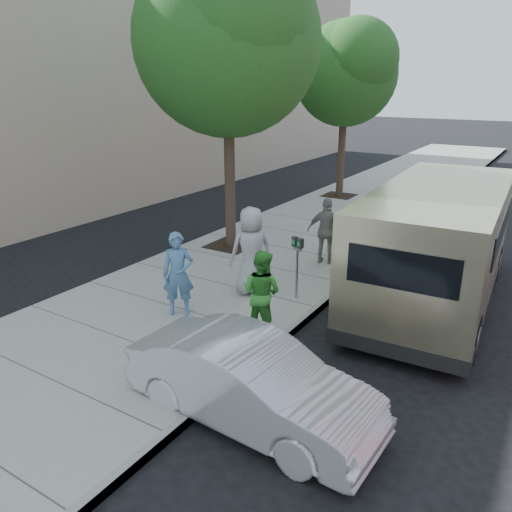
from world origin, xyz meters
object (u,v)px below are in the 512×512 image
at_px(tree_far, 347,69).
at_px(person_striped_polo, 327,231).
at_px(person_gray_shirt, 251,251).
at_px(tree_near, 229,34).
at_px(van, 438,242).
at_px(sedan, 251,383).
at_px(parking_meter, 297,255).
at_px(person_green_shirt, 261,293).
at_px(person_officer, 178,274).

distance_m(tree_far, person_striped_polo, 8.90).
height_order(tree_far, person_gray_shirt, tree_far).
xyz_separation_m(tree_near, person_gray_shirt, (2.19, -2.46, -4.45)).
relative_size(tree_far, van, 0.95).
height_order(tree_far, van, tree_far).
bearing_deg(sedan, person_striped_polo, 18.05).
relative_size(tree_near, parking_meter, 5.71).
bearing_deg(van, parking_meter, -147.62).
xyz_separation_m(person_green_shirt, person_striped_polo, (-0.55, 4.00, 0.05)).
bearing_deg(person_officer, van, 5.55).
xyz_separation_m(person_gray_shirt, person_striped_polo, (0.58, 2.55, -0.11)).
bearing_deg(tree_far, tree_near, -90.00).
distance_m(tree_near, tree_far, 7.63).
height_order(tree_far, person_striped_polo, tree_far).
bearing_deg(tree_near, person_green_shirt, -49.59).
bearing_deg(person_green_shirt, tree_far, -73.47).
relative_size(tree_far, parking_meter, 4.92).
relative_size(van, sedan, 1.87).
height_order(person_officer, person_gray_shirt, person_gray_shirt).
bearing_deg(van, person_officer, -140.79).
bearing_deg(person_striped_polo, parking_meter, 84.79).
bearing_deg(tree_far, sedan, -71.99).
distance_m(parking_meter, sedan, 3.98).
bearing_deg(van, tree_near, 171.98).
distance_m(tree_far, person_green_shirt, 12.61).
bearing_deg(tree_far, person_gray_shirt, -77.72).
height_order(tree_far, person_officer, tree_far).
height_order(person_officer, person_green_shirt, person_officer).
relative_size(tree_near, person_gray_shirt, 4.00).
distance_m(tree_near, person_green_shirt, 6.90).
distance_m(van, person_officer, 5.34).
distance_m(person_officer, person_green_shirt, 1.77).
height_order(sedan, person_green_shirt, person_green_shirt).
height_order(tree_near, person_green_shirt, tree_near).
xyz_separation_m(tree_near, sedan, (4.40, -5.93, -4.95)).
height_order(parking_meter, van, van).
xyz_separation_m(van, person_green_shirt, (-2.20, -3.39, -0.39)).
distance_m(sedan, person_gray_shirt, 4.15).
bearing_deg(sedan, tree_near, 39.49).
bearing_deg(van, person_green_shirt, -125.73).
relative_size(person_green_shirt, person_gray_shirt, 0.83).
bearing_deg(tree_near, person_striped_polo, 1.94).
height_order(tree_far, person_green_shirt, tree_far).
distance_m(parking_meter, person_gray_shirt, 0.98).
bearing_deg(parking_meter, tree_near, 164.16).
height_order(tree_far, parking_meter, tree_far).
height_order(tree_far, sedan, tree_far).
relative_size(parking_meter, van, 0.19).
bearing_deg(parking_meter, sedan, -52.26).
bearing_deg(tree_far, person_officer, -82.39).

